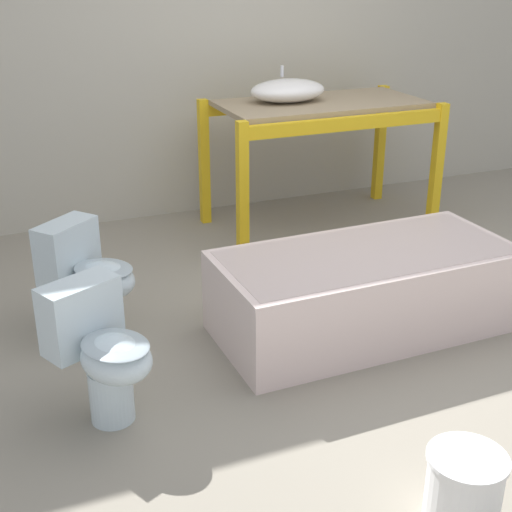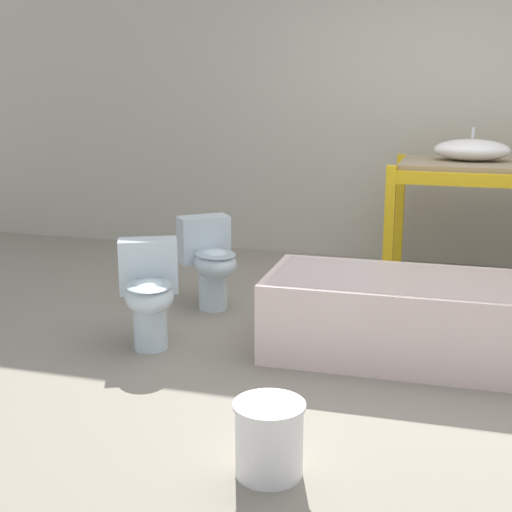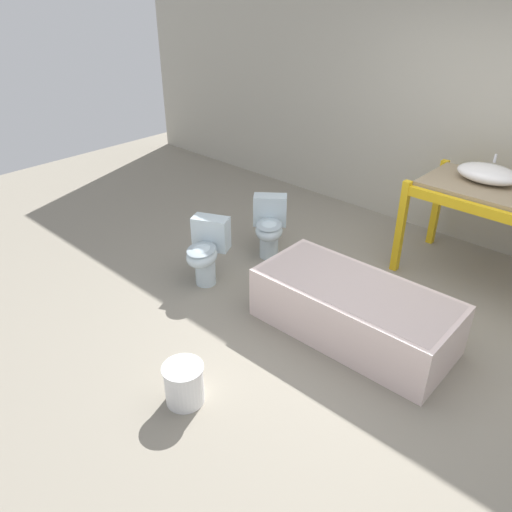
% 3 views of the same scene
% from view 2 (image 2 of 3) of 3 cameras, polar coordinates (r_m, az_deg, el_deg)
% --- Properties ---
extents(ground_plane, '(12.00, 12.00, 0.00)m').
position_cam_2_polar(ground_plane, '(4.42, 12.92, -6.99)').
color(ground_plane, gray).
extents(warehouse_wall_rear, '(10.80, 0.08, 3.20)m').
position_cam_2_polar(warehouse_wall_rear, '(6.26, 15.11, 13.94)').
color(warehouse_wall_rear, '#B2AD9E').
rests_on(warehouse_wall_rear, ground_plane).
extents(shelving_rack, '(1.62, 0.87, 0.96)m').
position_cam_2_polar(shelving_rack, '(5.58, 19.14, 5.52)').
color(shelving_rack, yellow).
rests_on(shelving_rack, ground_plane).
extents(sink_basin, '(0.56, 0.38, 0.24)m').
position_cam_2_polar(sink_basin, '(5.62, 16.89, 8.12)').
color(sink_basin, white).
rests_on(sink_basin, shelving_rack).
extents(bathtub_main, '(1.65, 0.78, 0.47)m').
position_cam_2_polar(bathtub_main, '(4.16, 12.26, -4.39)').
color(bathtub_main, silver).
rests_on(bathtub_main, ground_plane).
extents(toilet_near, '(0.50, 0.59, 0.62)m').
position_cam_2_polar(toilet_near, '(4.24, -8.55, -2.73)').
color(toilet_near, silver).
rests_on(toilet_near, ground_plane).
extents(toilet_far, '(0.56, 0.59, 0.62)m').
position_cam_2_polar(toilet_far, '(4.92, -3.66, -0.24)').
color(toilet_far, silver).
rests_on(toilet_far, ground_plane).
extents(bucket_white, '(0.29, 0.29, 0.31)m').
position_cam_2_polar(bucket_white, '(2.94, 1.06, -14.28)').
color(bucket_white, white).
rests_on(bucket_white, ground_plane).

